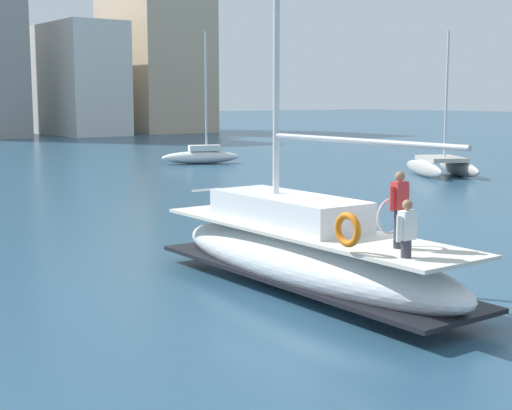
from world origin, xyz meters
name	(u,v)px	position (x,y,z in m)	size (l,w,h in m)	color
ground_plane	(358,285)	(0.00, 0.00, 0.00)	(400.00, 400.00, 0.00)	#284C66
main_sailboat	(305,251)	(-1.33, 0.45, 0.91)	(2.54, 9.62, 13.62)	white
moored_sloop_far	(441,165)	(21.84, 15.50, 0.64)	(5.10, 6.23, 8.24)	#B7B2A8
moored_cutter_left	(201,155)	(15.07, 30.74, 0.60)	(5.49, 3.17, 8.95)	white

